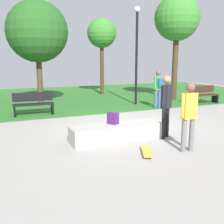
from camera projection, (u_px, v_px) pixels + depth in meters
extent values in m
plane|color=#9E9993|center=(129.00, 126.00, 9.03)|extent=(28.00, 28.00, 0.00)
cube|color=#2D6B28|center=(69.00, 96.00, 16.35)|extent=(26.60, 11.78, 0.01)
cube|color=#A8A59E|center=(117.00, 132.00, 7.38)|extent=(2.58, 0.72, 0.46)
cube|color=#4C1E66|center=(113.00, 118.00, 7.40)|extent=(0.31, 0.34, 0.32)
cylinder|color=slate|center=(184.00, 135.00, 6.43)|extent=(0.12, 0.12, 0.83)
cylinder|color=slate|center=(192.00, 135.00, 6.49)|extent=(0.12, 0.12, 0.83)
cube|color=gold|center=(189.00, 106.00, 6.32)|extent=(0.34, 0.23, 0.62)
cylinder|color=gold|center=(183.00, 105.00, 6.26)|extent=(0.09, 0.09, 0.57)
cylinder|color=gold|center=(196.00, 105.00, 6.36)|extent=(0.09, 0.09, 0.57)
sphere|color=brown|center=(190.00, 87.00, 6.23)|extent=(0.22, 0.22, 0.22)
cylinder|color=black|center=(164.00, 123.00, 7.54)|extent=(0.12, 0.12, 0.87)
cylinder|color=black|center=(167.00, 122.00, 7.71)|extent=(0.12, 0.12, 0.87)
cube|color=black|center=(166.00, 97.00, 7.48)|extent=(0.38, 0.34, 0.65)
cylinder|color=black|center=(164.00, 96.00, 7.34)|extent=(0.09, 0.09, 0.60)
cylinder|color=black|center=(169.00, 95.00, 7.61)|extent=(0.09, 0.09, 0.60)
sphere|color=#9E7556|center=(167.00, 80.00, 7.39)|extent=(0.24, 0.24, 0.24)
cube|color=gold|center=(146.00, 151.00, 6.34)|extent=(0.51, 0.81, 0.02)
cylinder|color=silver|center=(142.00, 149.00, 6.62)|extent=(0.05, 0.06, 0.06)
cylinder|color=silver|center=(148.00, 149.00, 6.62)|extent=(0.05, 0.06, 0.06)
cylinder|color=silver|center=(144.00, 157.00, 6.07)|extent=(0.05, 0.06, 0.06)
cylinder|color=silver|center=(151.00, 157.00, 6.07)|extent=(0.05, 0.06, 0.06)
cube|color=black|center=(34.00, 104.00, 10.69)|extent=(1.62, 0.51, 0.06)
cube|color=black|center=(33.00, 97.00, 10.84)|extent=(1.60, 0.13, 0.36)
cube|color=black|center=(52.00, 109.00, 10.99)|extent=(0.10, 0.40, 0.45)
cube|color=black|center=(15.00, 111.00, 10.48)|extent=(0.10, 0.40, 0.45)
cube|color=#331E14|center=(205.00, 95.00, 13.50)|extent=(1.61, 0.49, 0.06)
cube|color=#331E14|center=(202.00, 89.00, 13.65)|extent=(1.60, 0.11, 0.36)
cube|color=black|center=(215.00, 98.00, 13.86)|extent=(0.09, 0.40, 0.45)
cube|color=black|center=(193.00, 100.00, 13.24)|extent=(0.09, 0.40, 0.45)
cylinder|color=#42301E|center=(175.00, 67.00, 14.59)|extent=(0.30, 0.30, 3.68)
sphere|color=#387F2D|center=(177.00, 18.00, 14.09)|extent=(2.41, 2.41, 2.41)
cylinder|color=#4C3823|center=(40.00, 78.00, 12.95)|extent=(0.27, 0.27, 2.66)
sphere|color=#23561E|center=(37.00, 31.00, 12.52)|extent=(2.90, 2.90, 2.90)
cylinder|color=#42301E|center=(102.00, 69.00, 17.06)|extent=(0.24, 0.24, 3.32)
sphere|color=#387F2D|center=(102.00, 33.00, 16.63)|extent=(1.84, 1.84, 1.84)
cylinder|color=black|center=(136.00, 60.00, 12.99)|extent=(0.12, 0.12, 4.45)
sphere|color=silver|center=(137.00, 9.00, 12.53)|extent=(0.28, 0.28, 0.28)
cylinder|color=#3F5184|center=(156.00, 99.00, 12.26)|extent=(0.12, 0.12, 0.85)
cylinder|color=#3F5184|center=(159.00, 99.00, 12.37)|extent=(0.12, 0.12, 0.85)
cube|color=#3F8C4C|center=(158.00, 83.00, 12.17)|extent=(0.34, 0.23, 0.64)
cylinder|color=#3F8C4C|center=(155.00, 83.00, 12.08)|extent=(0.09, 0.09, 0.59)
cylinder|color=#3F8C4C|center=(161.00, 82.00, 12.25)|extent=(0.09, 0.09, 0.59)
sphere|color=brown|center=(158.00, 73.00, 12.08)|extent=(0.23, 0.23, 0.23)
cube|color=#1E4C8C|center=(160.00, 83.00, 12.03)|extent=(0.28, 0.19, 0.36)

